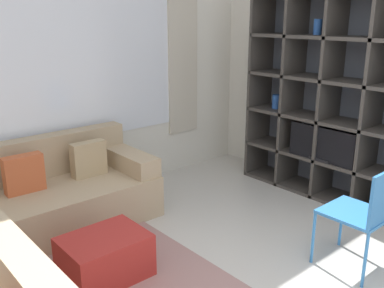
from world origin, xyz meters
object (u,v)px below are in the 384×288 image
object	(u,v)px
shelving_unit	(331,101)
folding_chair	(367,209)
couch_main	(45,199)
ottoman	(105,257)

from	to	relation	value
shelving_unit	folding_chair	bearing A→B (deg)	-136.29
couch_main	ottoman	world-z (taller)	couch_main
shelving_unit	folding_chair	size ratio (longest dim) A/B	2.46
couch_main	ottoman	distance (m)	1.07
ottoman	folding_chair	bearing A→B (deg)	-37.47
ottoman	folding_chair	xyz separation A→B (m)	(1.57, -1.21, 0.34)
shelving_unit	ottoman	distance (m)	2.81
ottoman	shelving_unit	bearing A→B (deg)	-3.45
shelving_unit	ottoman	xyz separation A→B (m)	(-2.67, 0.16, -0.88)
shelving_unit	couch_main	world-z (taller)	shelving_unit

